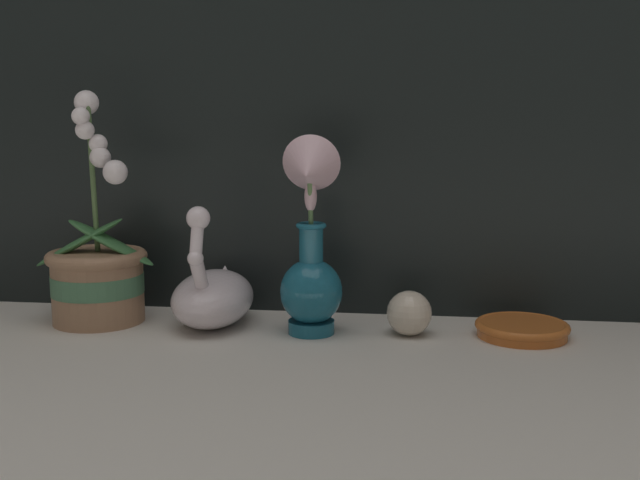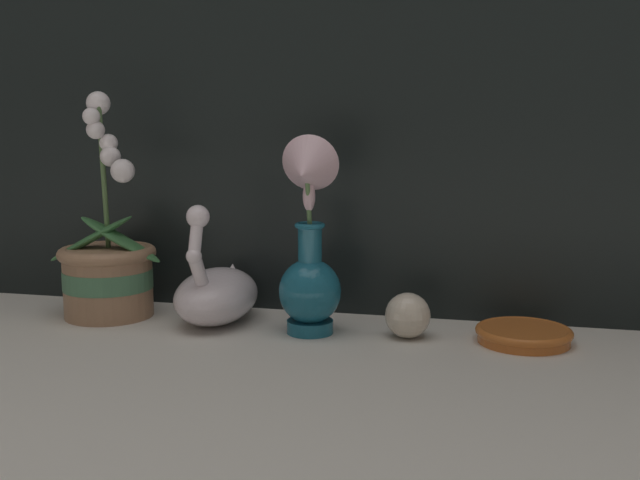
% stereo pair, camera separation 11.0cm
% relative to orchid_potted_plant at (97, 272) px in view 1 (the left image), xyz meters
% --- Properties ---
extents(ground_plane, '(2.80, 2.80, 0.00)m').
position_rel_orchid_potted_plant_xyz_m(ground_plane, '(0.34, -0.10, -0.08)').
color(ground_plane, beige).
extents(orchid_potted_plant, '(0.19, 0.15, 0.36)m').
position_rel_orchid_potted_plant_xyz_m(orchid_potted_plant, '(0.00, 0.00, 0.00)').
color(orchid_potted_plant, '#9E7556').
rests_on(orchid_potted_plant, ground_plane).
extents(swan_figurine, '(0.12, 0.20, 0.19)m').
position_rel_orchid_potted_plant_xyz_m(swan_figurine, '(0.18, 0.00, -0.03)').
color(swan_figurine, white).
rests_on(swan_figurine, ground_plane).
extents(blue_vase, '(0.09, 0.11, 0.29)m').
position_rel_orchid_potted_plant_xyz_m(blue_vase, '(0.34, -0.03, 0.04)').
color(blue_vase, '#195B75').
rests_on(blue_vase, ground_plane).
extents(glass_sphere, '(0.07, 0.07, 0.07)m').
position_rel_orchid_potted_plant_xyz_m(glass_sphere, '(0.48, -0.01, -0.05)').
color(glass_sphere, beige).
rests_on(glass_sphere, ground_plane).
extents(amber_dish, '(0.14, 0.14, 0.02)m').
position_rel_orchid_potted_plant_xyz_m(amber_dish, '(0.64, -0.00, -0.07)').
color(amber_dish, '#C66628').
rests_on(amber_dish, ground_plane).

